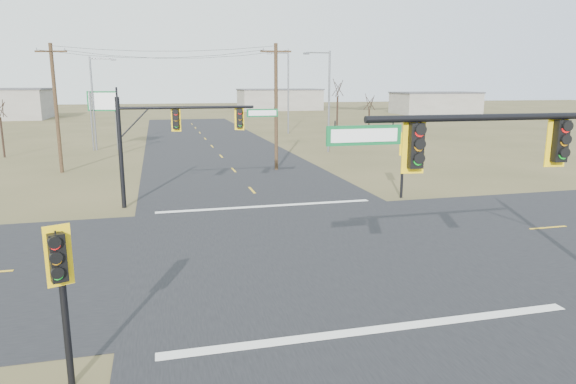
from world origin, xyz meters
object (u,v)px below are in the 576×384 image
object	(u,v)px
utility_pole_near	(276,106)
streetlight_a	(327,96)
mast_arm_near	(561,162)
streetlight_c	(95,98)
utility_pole_far	(56,107)
bare_tree_d	(338,88)
highway_sign	(103,109)
mast_arm_far	(182,127)
bare_tree_c	(370,102)
pedestal_signal_ne	(404,150)
streetlight_b	(287,88)
pedestal_signal_sw	(59,269)

from	to	relation	value
utility_pole_near	streetlight_a	distance (m)	11.74
mast_arm_near	streetlight_c	bearing A→B (deg)	116.33
utility_pole_far	bare_tree_d	world-z (taller)	utility_pole_far
utility_pole_far	highway_sign	xyz separation A→B (m)	(2.06, 13.37, -0.77)
mast_arm_far	utility_pole_near	bearing A→B (deg)	76.59
streetlight_a	bare_tree_c	world-z (taller)	streetlight_a
utility_pole_far	streetlight_c	distance (m)	13.61
mast_arm_near	pedestal_signal_ne	xyz separation A→B (m)	(4.00, 16.34, -1.84)
streetlight_b	streetlight_c	distance (m)	25.98
mast_arm_far	streetlight_a	size ratio (longest dim) A/B	0.90
mast_arm_near	bare_tree_c	size ratio (longest dim) A/B	1.78
streetlight_c	mast_arm_near	bearing A→B (deg)	-73.03
utility_pole_far	bare_tree_d	bearing A→B (deg)	35.55
mast_arm_far	utility_pole_near	world-z (taller)	utility_pole_near
mast_arm_far	pedestal_signal_sw	distance (m)	18.01
bare_tree_d	streetlight_c	bearing A→B (deg)	-164.69
mast_arm_far	bare_tree_c	distance (m)	35.75
pedestal_signal_sw	utility_pole_near	bearing A→B (deg)	45.53
bare_tree_d	streetlight_a	bearing A→B (deg)	-113.33
streetlight_c	bare_tree_d	distance (m)	29.62
streetlight_c	bare_tree_d	bearing A→B (deg)	12.74
streetlight_c	streetlight_a	bearing A→B (deg)	-20.59
mast_arm_far	bare_tree_d	size ratio (longest dim) A/B	1.15
streetlight_a	bare_tree_c	xyz separation A→B (m)	(7.96, 8.12, -0.91)
highway_sign	streetlight_a	size ratio (longest dim) A/B	0.61
pedestal_signal_sw	highway_sign	world-z (taller)	highway_sign
utility_pole_near	pedestal_signal_ne	bearing A→B (deg)	-67.22
utility_pole_far	bare_tree_c	xyz separation A→B (m)	(31.38, 14.48, -0.41)
streetlight_a	bare_tree_c	bearing A→B (deg)	36.53
pedestal_signal_sw	streetlight_a	world-z (taller)	streetlight_a
pedestal_signal_sw	bare_tree_d	size ratio (longest dim) A/B	0.50
pedestal_signal_ne	highway_sign	size ratio (longest dim) A/B	0.66
pedestal_signal_ne	utility_pole_far	xyz separation A→B (m)	(-21.16, 14.69, 2.06)
utility_pole_far	streetlight_c	bearing A→B (deg)	84.35
mast_arm_near	utility_pole_far	bearing A→B (deg)	125.73
mast_arm_near	utility_pole_far	world-z (taller)	utility_pole_far
mast_arm_near	mast_arm_far	world-z (taller)	mast_arm_near
mast_arm_near	highway_sign	xyz separation A→B (m)	(-15.10, 44.40, -0.55)
mast_arm_near	pedestal_signal_ne	bearing A→B (deg)	83.01
highway_sign	pedestal_signal_ne	bearing A→B (deg)	-37.39
streetlight_b	bare_tree_d	distance (m)	7.16
mast_arm_near	mast_arm_far	distance (m)	19.93
pedestal_signal_sw	bare_tree_c	bearing A→B (deg)	37.14
pedestal_signal_ne	streetlight_a	xyz separation A→B (m)	(2.26, 21.05, 2.56)
highway_sign	streetlight_b	size ratio (longest dim) A/B	0.55
streetlight_c	utility_pole_far	bearing A→B (deg)	-98.22
mast_arm_near	streetlight_c	distance (m)	47.30
bare_tree_c	streetlight_b	bearing A→B (deg)	122.31
pedestal_signal_sw	pedestal_signal_ne	bearing A→B (deg)	22.14
bare_tree_c	bare_tree_d	distance (m)	7.21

